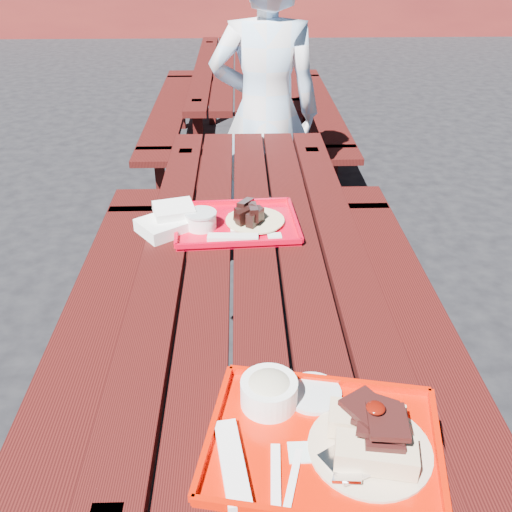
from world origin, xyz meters
name	(u,v)px	position (x,y,z in m)	size (l,w,h in m)	color
ground	(255,415)	(0.00, 0.00, 0.00)	(60.00, 60.00, 0.00)	black
picnic_table_near	(255,299)	(0.00, 0.00, 0.56)	(1.41, 2.40, 0.75)	#390D0B
picnic_table_far	(245,90)	(0.00, 2.80, 0.56)	(1.41, 2.40, 0.75)	#390D0B
near_tray	(324,427)	(0.12, -0.79, 0.79)	(0.53, 0.45, 0.15)	red
far_tray	(234,222)	(-0.07, 0.17, 0.77)	(0.45, 0.36, 0.07)	red
white_cloth	(170,220)	(-0.29, 0.16, 0.78)	(0.25, 0.24, 0.08)	white
person	(265,115)	(0.10, 1.36, 0.80)	(0.58, 0.38, 1.60)	#B4D8FB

